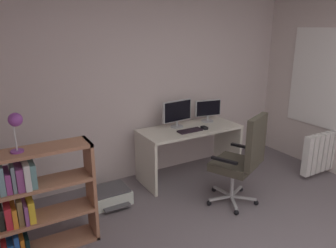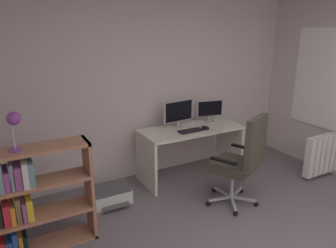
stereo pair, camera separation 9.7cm
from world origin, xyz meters
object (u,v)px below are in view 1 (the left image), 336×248
at_px(desk_lamp, 15,123).
at_px(radiator, 327,151).
at_px(monitor_main, 177,112).
at_px(monitor_secondary, 208,109).
at_px(office_chair, 242,157).
at_px(printer, 110,196).
at_px(desk, 190,141).
at_px(bookshelf, 29,202).
at_px(keyboard, 190,131).
at_px(computer_mouse, 204,128).

distance_m(desk_lamp, radiator, 4.10).
height_order(monitor_main, monitor_secondary, monitor_main).
distance_m(office_chair, printer, 1.65).
xyz_separation_m(monitor_secondary, printer, (-1.63, -0.25, -0.82)).
distance_m(desk, printer, 1.32).
height_order(office_chair, bookshelf, office_chair).
xyz_separation_m(monitor_secondary, keyboard, (-0.48, -0.26, -0.17)).
bearing_deg(computer_mouse, monitor_secondary, 46.82).
height_order(keyboard, printer, keyboard).
bearing_deg(keyboard, bookshelf, -168.24).
height_order(desk, computer_mouse, computer_mouse).
bearing_deg(monitor_secondary, keyboard, -152.10).
height_order(desk, bookshelf, bookshelf).
xyz_separation_m(bookshelf, printer, (0.95, 0.50, -0.44)).
xyz_separation_m(monitor_secondary, desk_lamp, (-2.60, -0.75, 0.38)).
bearing_deg(bookshelf, monitor_secondary, 16.18).
height_order(monitor_main, computer_mouse, monitor_main).
xyz_separation_m(computer_mouse, desk_lamp, (-2.34, -0.48, 0.54)).
bearing_deg(radiator, desk_lamp, 175.79).
bearing_deg(desk_lamp, monitor_secondary, 16.08).
relative_size(monitor_main, office_chair, 0.42).
bearing_deg(bookshelf, printer, 27.74).
distance_m(desk, office_chair, 0.96).
bearing_deg(office_chair, desk_lamp, 171.96).
relative_size(desk, printer, 3.09).
relative_size(monitor_main, bookshelf, 0.45).
bearing_deg(bookshelf, keyboard, 13.23).
bearing_deg(office_chair, radiator, 1.10).
height_order(desk_lamp, radiator, desk_lamp).
xyz_separation_m(keyboard, computer_mouse, (0.23, -0.01, 0.01)).
bearing_deg(computer_mouse, office_chair, -92.44).
bearing_deg(radiator, monitor_secondary, 143.00).
bearing_deg(office_chair, printer, 148.38).
bearing_deg(printer, keyboard, -0.24).
distance_m(monitor_secondary, printer, 1.84).
xyz_separation_m(office_chair, printer, (-1.34, 0.82, -0.52)).
xyz_separation_m(monitor_main, keyboard, (0.05, -0.26, -0.20)).
bearing_deg(desk_lamp, monitor_main, 19.88).
height_order(keyboard, office_chair, office_chair).
xyz_separation_m(desk, keyboard, (-0.09, -0.13, 0.20)).
relative_size(monitor_main, printer, 1.02).
xyz_separation_m(office_chair, radiator, (1.68, 0.03, -0.26)).
distance_m(monitor_main, computer_mouse, 0.43).
relative_size(monitor_main, desk_lamp, 1.35).
xyz_separation_m(computer_mouse, office_chair, (-0.04, -0.80, -0.13)).
xyz_separation_m(keyboard, bookshelf, (-2.10, -0.49, -0.20)).
height_order(computer_mouse, bookshelf, bookshelf).
bearing_deg(keyboard, monitor_secondary, 26.44).
distance_m(desk, monitor_secondary, 0.56).
height_order(computer_mouse, printer, computer_mouse).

